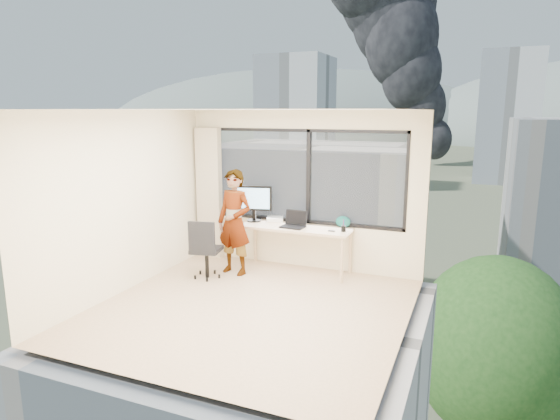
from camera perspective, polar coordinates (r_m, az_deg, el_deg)
The scene contains 24 objects.
floor at distance 6.58m, azimuth -3.39°, elevation -11.50°, with size 4.00×4.00×0.01m, color tan.
ceiling at distance 6.05m, azimuth -3.69°, elevation 11.76°, with size 4.00×4.00×0.01m, color white.
wall_front at distance 4.53m, azimuth -14.68°, elevation -5.22°, with size 4.00×0.01×2.60m, color #F4E2BC.
wall_left at distance 7.28m, azimuth -17.85°, elevation 0.90°, with size 0.01×4.00×2.60m, color #F4E2BC.
wall_right at distance 5.63m, azimuth 15.12°, elevation -1.97°, with size 0.01×4.00×2.60m, color #F4E2BC.
window_wall at distance 7.95m, azimuth 3.09°, elevation 3.96°, with size 3.30×0.16×1.55m, color black, non-canonical shape.
curtain at distance 8.65m, azimuth -8.34°, elevation 1.97°, with size 0.45×0.14×2.30m, color #C5B29A.
desk at distance 7.90m, azimuth 1.83°, elevation -4.62°, with size 1.80×0.60×0.75m, color beige.
chair at distance 7.65m, azimuth -8.68°, elevation -4.45°, with size 0.49×0.49×0.97m, color black, non-canonical shape.
person at distance 7.72m, azimuth -5.40°, elevation -1.45°, with size 0.62×0.40×1.69m, color #2D2D33.
monitor at distance 8.14m, azimuth -3.12°, elevation 0.79°, with size 0.61×0.13×0.61m, color black, non-canonical shape.
game_console at distance 8.19m, azimuth -0.60°, elevation -1.07°, with size 0.27×0.23×0.07m, color white.
laptop at distance 7.72m, azimuth 1.52°, elevation -1.20°, with size 0.37×0.39×0.24m, color black, non-canonical shape.
cellphone at distance 7.54m, azimuth 6.13°, elevation -2.47°, with size 0.11×0.05×0.01m, color black.
pen_cup at distance 7.54m, azimuth 7.51°, elevation -2.19°, with size 0.07×0.07×0.09m, color black.
handbag at distance 7.79m, azimuth 7.46°, elevation -1.39°, with size 0.24×0.12×0.18m, color #0C4C43.
exterior_ground at distance 126.56m, azimuth 21.06°, elevation 3.34°, with size 400.00×400.00×0.04m, color #515B3D.
near_bldg_a at distance 38.52m, azimuth 4.09°, elevation -2.80°, with size 16.00×12.00×14.00m, color beige.
far_tower_a at distance 107.30m, azimuth 1.90°, elevation 10.26°, with size 14.00×14.00×28.00m, color silver.
far_tower_b at distance 125.56m, azimuth 25.26°, elevation 9.83°, with size 13.00×13.00×30.00m, color silver.
far_tower_d at distance 167.69m, azimuth 0.48°, elevation 9.73°, with size 16.00×14.00×22.00m, color silver.
hill_a at distance 348.18m, azimuth 1.79°, elevation 8.91°, with size 288.00×216.00×90.00m, color slate.
tree_a at distance 35.49m, azimuth -11.16°, elevation -9.36°, with size 7.00×7.00×8.00m, color #204B19, non-canonical shape.
tree_b at distance 26.41m, azimuth 23.73°, elevation -16.65°, with size 7.60×7.60×9.00m, color #204B19, non-canonical shape.
Camera 1 is at (2.66, -5.44, 2.59)m, focal length 30.96 mm.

